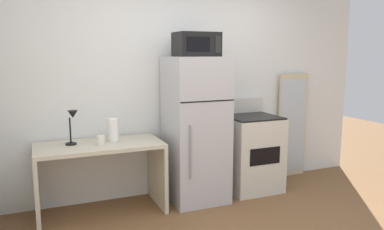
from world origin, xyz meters
name	(u,v)px	position (x,y,z in m)	size (l,w,h in m)	color
wall_back_white	(183,84)	(0.00, 1.70, 1.30)	(5.00, 0.10, 2.60)	silver
desk	(100,164)	(-1.07, 1.32, 0.53)	(1.29, 0.63, 0.75)	beige
desk_lamp	(72,122)	(-1.33, 1.37, 0.99)	(0.14, 0.12, 0.35)	black
paper_towel_roll	(113,130)	(-0.92, 1.38, 0.87)	(0.11, 0.11, 0.24)	white
coffee_mug	(101,140)	(-1.06, 1.26, 0.80)	(0.08, 0.08, 0.10)	white
refrigerator	(195,129)	(0.00, 1.31, 0.82)	(0.62, 0.67, 1.63)	#B7B7BC
microwave	(196,44)	(0.00, 1.28, 1.76)	(0.46, 0.35, 0.26)	black
oven_range	(251,152)	(0.76, 1.33, 0.47)	(0.63, 0.61, 1.10)	beige
leaning_mirror	(292,125)	(1.55, 1.59, 0.70)	(0.44, 0.03, 1.40)	#C6B793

